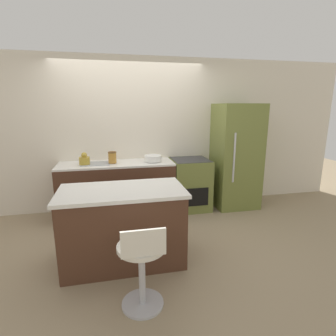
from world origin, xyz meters
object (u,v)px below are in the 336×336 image
at_px(mixing_bowl, 153,158).
at_px(kettle, 84,160).
at_px(oven_range, 190,184).
at_px(refrigerator, 236,156).
at_px(stool_chair, 142,265).

bearing_deg(mixing_bowl, kettle, 180.00).
height_order(kettle, mixing_bowl, kettle).
height_order(oven_range, mixing_bowl, mixing_bowl).
xyz_separation_m(refrigerator, kettle, (-2.59, -0.01, 0.05)).
distance_m(kettle, mixing_bowl, 1.09).
relative_size(oven_range, stool_chair, 1.06).
distance_m(refrigerator, stool_chair, 2.97).
height_order(refrigerator, stool_chair, refrigerator).
height_order(oven_range, refrigerator, refrigerator).
bearing_deg(oven_range, mixing_bowl, -177.38).
bearing_deg(kettle, oven_range, 0.99).
bearing_deg(stool_chair, kettle, 106.35).
height_order(oven_range, stool_chair, oven_range).
relative_size(refrigerator, stool_chair, 2.18).
distance_m(stool_chair, kettle, 2.33).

